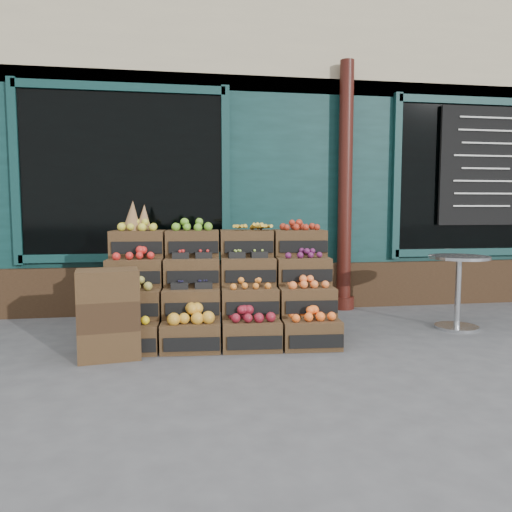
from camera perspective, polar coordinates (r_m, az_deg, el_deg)
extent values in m
plane|color=#49494B|center=(4.52, 4.04, -11.60)|extent=(60.00, 60.00, 0.00)
cube|color=#0E312F|center=(9.52, -3.33, 11.92)|extent=(12.00, 6.00, 4.80)
cube|color=#C1B28C|center=(7.01, -0.57, 26.12)|extent=(12.00, 0.18, 2.00)
cube|color=#0E312F|center=(6.53, -0.51, 6.99)|extent=(12.00, 0.12, 3.00)
cube|color=#312013|center=(6.54, -0.40, -3.56)|extent=(12.00, 0.18, 0.60)
cube|color=black|center=(6.42, -14.84, 9.07)|extent=(2.40, 0.06, 2.00)
cube|color=black|center=(7.66, 24.23, 8.16)|extent=(2.40, 0.06, 2.00)
cylinder|color=#3A120D|center=(6.64, 10.16, 7.74)|extent=(0.18, 0.18, 3.20)
cube|color=black|center=(7.60, 24.61, 9.30)|extent=(1.30, 0.04, 1.60)
cube|color=#422D1A|center=(4.82, -14.30, -8.98)|extent=(0.57, 0.42, 0.27)
cube|color=black|center=(4.63, -14.70, -9.92)|extent=(0.50, 0.06, 0.12)
cube|color=yellow|center=(4.78, -14.35, -6.88)|extent=(0.46, 0.32, 0.09)
cube|color=#422D1A|center=(4.76, -7.45, -9.03)|extent=(0.57, 0.42, 0.27)
cube|color=black|center=(4.57, -7.55, -10.00)|extent=(0.50, 0.06, 0.12)
cube|color=#C58825|center=(4.71, -7.48, -6.67)|extent=(0.46, 0.32, 0.13)
cube|color=#422D1A|center=(4.77, -0.53, -8.96)|extent=(0.57, 0.42, 0.27)
cube|color=black|center=(4.58, -0.32, -9.92)|extent=(0.50, 0.06, 0.12)
cube|color=maroon|center=(4.73, -0.53, -6.74)|extent=(0.46, 0.32, 0.10)
cube|color=#422D1A|center=(4.85, 6.27, -8.76)|extent=(0.57, 0.42, 0.27)
cube|color=black|center=(4.66, 6.76, -9.69)|extent=(0.50, 0.06, 0.12)
cube|color=orange|center=(4.80, 6.29, -6.62)|extent=(0.46, 0.32, 0.10)
cube|color=#422D1A|center=(4.98, -13.95, -5.27)|extent=(0.57, 0.42, 0.27)
cube|color=black|center=(4.79, -14.31, -6.04)|extent=(0.50, 0.06, 0.12)
cube|color=olive|center=(4.95, -13.99, -3.19)|extent=(0.46, 0.32, 0.09)
cube|color=#422D1A|center=(4.93, -7.38, -5.28)|extent=(0.57, 0.42, 0.27)
cube|color=black|center=(4.73, -7.47, -6.06)|extent=(0.50, 0.06, 0.12)
cube|color=black|center=(4.90, -7.40, -3.53)|extent=(0.46, 0.32, 0.03)
cube|color=#422D1A|center=(4.94, -0.74, -5.21)|extent=(0.57, 0.42, 0.27)
cube|color=black|center=(4.74, -0.56, -5.99)|extent=(0.50, 0.06, 0.12)
cube|color=orange|center=(4.91, -0.74, -3.22)|extent=(0.46, 0.32, 0.07)
cube|color=#422D1A|center=(5.01, 5.78, -5.08)|extent=(0.57, 0.42, 0.27)
cube|color=black|center=(4.82, 6.23, -5.84)|extent=(0.50, 0.06, 0.12)
cube|color=orange|center=(4.98, 5.80, -3.04)|extent=(0.46, 0.32, 0.09)
cube|color=#422D1A|center=(5.17, -13.62, -1.82)|extent=(0.57, 0.42, 0.27)
cube|color=black|center=(4.97, -13.96, -2.42)|extent=(0.50, 0.06, 0.12)
cube|color=red|center=(5.15, -13.67, 0.21)|extent=(0.46, 0.32, 0.09)
cube|color=#422D1A|center=(5.11, -7.31, -1.78)|extent=(0.57, 0.42, 0.27)
cube|color=black|center=(4.92, -7.40, -2.39)|extent=(0.50, 0.06, 0.12)
cube|color=#AA1D1C|center=(5.10, -7.33, -0.05)|extent=(0.46, 0.32, 0.04)
cube|color=#422D1A|center=(5.12, -0.94, -1.73)|extent=(0.57, 0.42, 0.27)
cube|color=black|center=(4.93, -0.77, -2.33)|extent=(0.50, 0.06, 0.12)
cube|color=#A1C746|center=(5.10, -0.94, -0.03)|extent=(0.46, 0.32, 0.03)
cube|color=#422D1A|center=(5.19, 5.33, -1.65)|extent=(0.57, 0.42, 0.27)
cube|color=black|center=(5.00, 5.74, -2.25)|extent=(0.50, 0.06, 0.12)
cube|color=#561745|center=(5.17, 5.35, 0.23)|extent=(0.46, 0.32, 0.07)
cube|color=#422D1A|center=(5.37, -13.32, 1.39)|extent=(0.57, 0.42, 0.27)
cube|color=black|center=(5.17, -13.63, 0.93)|extent=(0.50, 0.06, 0.12)
cube|color=gold|center=(5.36, -13.36, 3.35)|extent=(0.46, 0.32, 0.09)
cube|color=#422D1A|center=(5.32, -7.24, 1.46)|extent=(0.57, 0.42, 0.27)
cube|color=black|center=(5.12, -7.33, 1.00)|extent=(0.50, 0.06, 0.12)
cube|color=#61A127|center=(5.31, -7.27, 3.43)|extent=(0.46, 0.32, 0.09)
cube|color=#422D1A|center=(5.33, -1.12, 1.51)|extent=(0.57, 0.42, 0.27)
cube|color=black|center=(5.13, -0.97, 1.05)|extent=(0.50, 0.06, 0.12)
cube|color=gold|center=(5.32, -1.12, 3.43)|extent=(0.46, 0.32, 0.08)
cube|color=#422D1A|center=(5.39, 4.92, 1.54)|extent=(0.57, 0.42, 0.27)
cube|color=black|center=(5.20, 5.30, 1.08)|extent=(0.50, 0.06, 0.12)
cube|color=#A02917|center=(5.38, 4.93, 3.42)|extent=(0.46, 0.32, 0.08)
cube|color=#312013|center=(4.98, -4.03, -8.35)|extent=(2.28, 0.55, 0.27)
cube|color=#312013|center=(5.18, -4.09, -6.27)|extent=(2.28, 0.55, 0.55)
cube|color=#312013|center=(5.38, -4.14, -4.34)|extent=(2.28, 0.55, 0.82)
cone|color=olive|center=(5.36, -13.95, 4.53)|extent=(0.19, 0.19, 0.32)
cone|color=olive|center=(5.40, -12.68, 4.33)|extent=(0.17, 0.17, 0.27)
cube|color=#422D1A|center=(4.68, -16.42, -9.54)|extent=(0.57, 0.43, 0.26)
cube|color=#312013|center=(4.62, -16.51, -6.37)|extent=(0.57, 0.43, 0.26)
cube|color=#422D1A|center=(4.57, -16.60, -3.13)|extent=(0.57, 0.43, 0.26)
cylinder|color=#B4B7BB|center=(6.00, 21.93, -7.54)|extent=(0.47, 0.47, 0.03)
cylinder|color=#B4B7BB|center=(5.93, 22.06, -3.95)|extent=(0.06, 0.06, 0.77)
cylinder|color=#B4B7BB|center=(5.88, 22.20, -0.14)|extent=(0.64, 0.64, 0.03)
imported|color=#154C1C|center=(7.16, -11.98, 3.41)|extent=(0.81, 0.55, 2.17)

